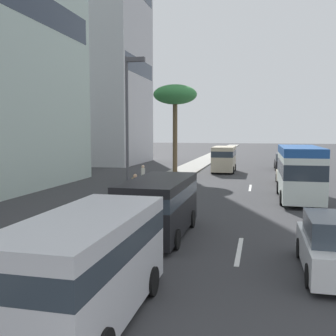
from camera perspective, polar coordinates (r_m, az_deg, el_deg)
name	(u,v)px	position (r m, az deg, el deg)	size (l,w,h in m)	color
ground_plane	(252,179)	(34.04, 12.11, -1.55)	(198.00, 198.00, 0.00)	#38383A
sidewalk_right	(175,176)	(34.80, 1.02, -1.16)	(162.00, 2.90, 0.15)	#9E9B93
lane_stripe_mid	(239,251)	(13.77, 10.33, -11.77)	(3.20, 0.16, 0.01)	silver
lane_stripe_far	(250,188)	(28.60, 11.89, -2.85)	(3.20, 0.16, 0.01)	silver
van_lead	(159,203)	(15.16, -1.27, -5.12)	(5.35, 2.21, 2.23)	black
van_second	(224,158)	(38.87, 8.17, 1.51)	(4.81, 2.17, 2.53)	beige
car_third	(290,175)	(31.09, 17.30, -0.94)	(4.05, 1.93, 1.58)	beige
minibus_fourth	(299,171)	(24.27, 18.58, -0.38)	(6.98, 2.33, 3.15)	silver
car_sixth	(283,162)	(42.93, 16.47, 0.84)	(4.66, 1.81, 1.72)	black
van_seventh	(88,260)	(8.67, -11.63, -13.05)	(5.18, 2.15, 2.30)	silver
pedestrian_near_lamp	(143,176)	(26.74, -3.66, -1.11)	(0.38, 0.34, 1.60)	navy
pedestrian_by_tree	(135,187)	(21.07, -4.79, -2.84)	(0.37, 0.39, 1.62)	gold
palm_tree	(175,96)	(35.68, 1.04, 10.40)	(3.91, 3.91, 8.05)	brown
street_lamp	(129,118)	(19.04, -5.70, 7.26)	(0.24, 0.97, 7.42)	#4C4C51
office_tower_far	(90,5)	(53.46, -11.29, 22.31)	(11.87, 12.88, 39.38)	#BCBCC1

